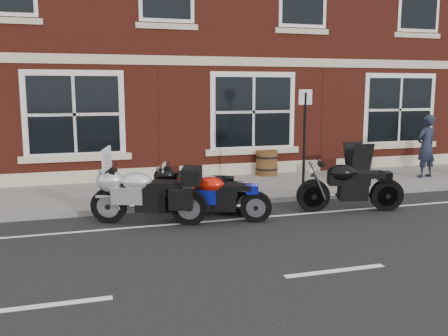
{
  "coord_description": "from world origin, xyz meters",
  "views": [
    {
      "loc": [
        -3.61,
        -9.18,
        2.65
      ],
      "look_at": [
        -0.29,
        1.6,
        0.84
      ],
      "focal_mm": 40.0,
      "sensor_mm": 36.0,
      "label": 1
    }
  ],
  "objects_px": {
    "moto_naked_black": "(348,184)",
    "moto_sport_silver": "(214,191)",
    "pedestrian_left": "(426,146)",
    "a_board_sign": "(358,161)",
    "parking_sign": "(304,134)",
    "moto_sport_black": "(195,187)",
    "moto_touring_silver": "(145,193)",
    "barrel_planter": "(267,163)",
    "moto_sport_red": "(218,195)"
  },
  "relations": [
    {
      "from": "moto_sport_black",
      "to": "pedestrian_left",
      "type": "xyz_separation_m",
      "value": [
        7.18,
        1.61,
        0.47
      ]
    },
    {
      "from": "moto_sport_black",
      "to": "moto_sport_silver",
      "type": "bearing_deg",
      "value": -108.46
    },
    {
      "from": "moto_touring_silver",
      "to": "parking_sign",
      "type": "height_order",
      "value": "parking_sign"
    },
    {
      "from": "a_board_sign",
      "to": "parking_sign",
      "type": "height_order",
      "value": "parking_sign"
    },
    {
      "from": "a_board_sign",
      "to": "barrel_planter",
      "type": "bearing_deg",
      "value": 142.89
    },
    {
      "from": "moto_touring_silver",
      "to": "moto_naked_black",
      "type": "xyz_separation_m",
      "value": [
        4.34,
        -0.27,
        -0.02
      ]
    },
    {
      "from": "moto_sport_red",
      "to": "a_board_sign",
      "type": "xyz_separation_m",
      "value": [
        4.85,
        2.67,
        0.11
      ]
    },
    {
      "from": "moto_sport_black",
      "to": "moto_sport_silver",
      "type": "distance_m",
      "value": 0.45
    },
    {
      "from": "moto_sport_red",
      "to": "barrel_planter",
      "type": "height_order",
      "value": "moto_sport_red"
    },
    {
      "from": "moto_naked_black",
      "to": "moto_sport_red",
      "type": "bearing_deg",
      "value": 103.72
    },
    {
      "from": "pedestrian_left",
      "to": "a_board_sign",
      "type": "distance_m",
      "value": 2.1
    },
    {
      "from": "pedestrian_left",
      "to": "barrel_planter",
      "type": "height_order",
      "value": "pedestrian_left"
    },
    {
      "from": "a_board_sign",
      "to": "barrel_planter",
      "type": "height_order",
      "value": "a_board_sign"
    },
    {
      "from": "barrel_planter",
      "to": "parking_sign",
      "type": "bearing_deg",
      "value": -93.38
    },
    {
      "from": "moto_touring_silver",
      "to": "barrel_planter",
      "type": "height_order",
      "value": "moto_touring_silver"
    },
    {
      "from": "moto_touring_silver",
      "to": "moto_sport_black",
      "type": "bearing_deg",
      "value": -40.65
    },
    {
      "from": "moto_sport_red",
      "to": "barrel_planter",
      "type": "relative_size",
      "value": 2.67
    },
    {
      "from": "moto_sport_red",
      "to": "moto_sport_silver",
      "type": "bearing_deg",
      "value": 14.59
    },
    {
      "from": "moto_sport_black",
      "to": "parking_sign",
      "type": "bearing_deg",
      "value": -57.13
    },
    {
      "from": "moto_sport_red",
      "to": "pedestrian_left",
      "type": "bearing_deg",
      "value": -48.59
    },
    {
      "from": "moto_naked_black",
      "to": "barrel_planter",
      "type": "xyz_separation_m",
      "value": [
        -0.21,
        4.15,
        -0.12
      ]
    },
    {
      "from": "moto_touring_silver",
      "to": "a_board_sign",
      "type": "bearing_deg",
      "value": -46.61
    },
    {
      "from": "moto_sport_black",
      "to": "parking_sign",
      "type": "height_order",
      "value": "parking_sign"
    },
    {
      "from": "moto_sport_black",
      "to": "moto_sport_silver",
      "type": "xyz_separation_m",
      "value": [
        0.34,
        -0.29,
        -0.05
      ]
    },
    {
      "from": "pedestrian_left",
      "to": "parking_sign",
      "type": "xyz_separation_m",
      "value": [
        -4.37,
        -1.07,
        0.55
      ]
    },
    {
      "from": "a_board_sign",
      "to": "moto_sport_black",
      "type": "bearing_deg",
      "value": -163.5
    },
    {
      "from": "moto_sport_silver",
      "to": "barrel_planter",
      "type": "relative_size",
      "value": 2.34
    },
    {
      "from": "moto_touring_silver",
      "to": "moto_sport_black",
      "type": "relative_size",
      "value": 1.09
    },
    {
      "from": "moto_touring_silver",
      "to": "moto_sport_red",
      "type": "relative_size",
      "value": 1.13
    },
    {
      "from": "moto_touring_silver",
      "to": "moto_sport_silver",
      "type": "bearing_deg",
      "value": -56.42
    },
    {
      "from": "pedestrian_left",
      "to": "moto_sport_black",
      "type": "bearing_deg",
      "value": 1.53
    },
    {
      "from": "moto_naked_black",
      "to": "pedestrian_left",
      "type": "distance_m",
      "value": 4.72
    },
    {
      "from": "moto_sport_silver",
      "to": "moto_naked_black",
      "type": "distance_m",
      "value": 2.9
    },
    {
      "from": "moto_touring_silver",
      "to": "moto_sport_red",
      "type": "bearing_deg",
      "value": -77.22
    },
    {
      "from": "moto_sport_red",
      "to": "moto_sport_black",
      "type": "distance_m",
      "value": 0.87
    },
    {
      "from": "parking_sign",
      "to": "moto_sport_red",
      "type": "bearing_deg",
      "value": -157.52
    },
    {
      "from": "barrel_planter",
      "to": "moto_sport_silver",
      "type": "bearing_deg",
      "value": -126.35
    },
    {
      "from": "moto_sport_silver",
      "to": "moto_sport_black",
      "type": "bearing_deg",
      "value": 80.16
    },
    {
      "from": "barrel_planter",
      "to": "parking_sign",
      "type": "xyz_separation_m",
      "value": [
        -0.16,
        -2.75,
        1.08
      ]
    },
    {
      "from": "moto_sport_black",
      "to": "pedestrian_left",
      "type": "distance_m",
      "value": 7.37
    },
    {
      "from": "a_board_sign",
      "to": "parking_sign",
      "type": "relative_size",
      "value": 0.42
    },
    {
      "from": "moto_sport_silver",
      "to": "parking_sign",
      "type": "distance_m",
      "value": 2.81
    },
    {
      "from": "pedestrian_left",
      "to": "parking_sign",
      "type": "bearing_deg",
      "value": 2.72
    },
    {
      "from": "pedestrian_left",
      "to": "moto_sport_red",
      "type": "bearing_deg",
      "value": 8.34
    },
    {
      "from": "moto_sport_silver",
      "to": "barrel_planter",
      "type": "bearing_deg",
      "value": -5.61
    },
    {
      "from": "moto_sport_red",
      "to": "parking_sign",
      "type": "height_order",
      "value": "parking_sign"
    },
    {
      "from": "moto_naked_black",
      "to": "moto_sport_silver",
      "type": "bearing_deg",
      "value": 93.01
    },
    {
      "from": "moto_touring_silver",
      "to": "moto_sport_silver",
      "type": "relative_size",
      "value": 1.29
    },
    {
      "from": "pedestrian_left",
      "to": "parking_sign",
      "type": "distance_m",
      "value": 4.53
    },
    {
      "from": "moto_sport_silver",
      "to": "a_board_sign",
      "type": "relative_size",
      "value": 1.64
    }
  ]
}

